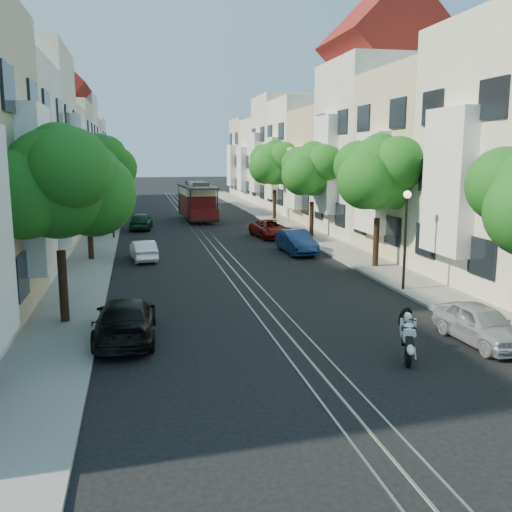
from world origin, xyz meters
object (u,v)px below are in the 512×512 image
tree_w_a (59,186)px  parked_car_e_far (271,229)px  sportbike_rider (408,334)px  parked_car_e_mid (296,242)px  lamp_west (112,198)px  parked_car_w_near (126,319)px  tree_w_c (100,164)px  tree_w_d (108,167)px  tree_w_b (88,180)px  tree_e_c (313,171)px  tree_e_b (380,175)px  parked_car_e_near (481,324)px  parked_car_w_far (141,221)px  tree_e_d (275,164)px  cable_car (197,199)px  parked_car_w_mid (143,250)px  lamp_east (406,225)px

tree_w_a → parked_car_e_far: size_ratio=1.51×
tree_w_a → parked_car_e_far: tree_w_a is taller
sportbike_rider → parked_car_e_mid: 17.67m
lamp_west → sportbike_rider: (8.99, -25.61, -2.06)m
parked_car_w_near → tree_w_c: bearing=-83.4°
tree_w_d → tree_w_b: bearing=-90.0°
tree_w_b → tree_e_c: bearing=22.6°
tree_e_b → parked_car_e_near: tree_e_b is taller
parked_car_e_mid → parked_car_w_far: parked_car_e_mid is taller
tree_w_d → sportbike_rider: size_ratio=3.94×
tree_w_d → parked_car_e_far: tree_w_d is taller
lamp_west → parked_car_e_mid: (10.70, -8.03, -2.16)m
tree_w_b → tree_w_c: size_ratio=0.88×
tree_w_c → tree_w_d: 11.01m
tree_e_d → parked_car_w_far: bearing=-160.0°
lamp_west → parked_car_e_mid: size_ratio=1.00×
lamp_west → parked_car_e_far: bearing=-7.7°
tree_e_b → sportbike_rider: 13.96m
parked_car_e_mid → tree_e_d: bearing=77.7°
tree_e_d → parked_car_w_far: tree_e_d is taller
tree_e_c → tree_w_b: tree_e_c is taller
cable_car → parked_car_e_mid: bearing=-80.7°
parked_car_e_near → sportbike_rider: bearing=-165.2°
tree_w_c → parked_car_w_far: bearing=32.8°
tree_e_b → tree_w_b: (-14.40, 5.00, -0.34)m
cable_car → parked_car_e_far: bearing=-74.2°
tree_w_a → lamp_west: bearing=87.6°
tree_e_b → parked_car_e_near: (-1.67, -11.67, -4.12)m
tree_w_a → parked_car_e_mid: (11.54, 11.99, -4.05)m
tree_w_a → tree_w_b: bearing=90.0°
tree_e_b → tree_w_a: 16.01m
tree_e_b → parked_car_w_near: 15.88m
parked_car_w_far → tree_w_d: bearing=-67.4°
tree_w_b → parked_car_e_near: bearing=-52.6°
parked_car_w_mid → tree_w_c: bearing=-83.1°
tree_e_b → parked_car_w_near: tree_e_b is taller
sportbike_rider → parked_car_w_near: bearing=176.2°
lamp_east → tree_w_b: bearing=143.4°
parked_car_w_far → tree_e_b: bearing=129.4°
tree_w_c → tree_w_d: size_ratio=1.09×
parked_car_e_mid → tree_e_b: bearing=-63.0°
tree_w_a → sportbike_rider: 11.97m
tree_e_b → tree_w_b: size_ratio=1.07×
lamp_west → parked_car_w_mid: size_ratio=1.24×
tree_w_c → sportbike_rider: bearing=-71.0°
tree_w_d → parked_car_w_mid: (2.74, -22.38, -4.04)m
parked_car_w_near → tree_e_b: bearing=-141.8°
tree_w_b → parked_car_e_near: 21.31m
tree_w_c → parked_car_w_near: bearing=-85.4°
tree_w_d → tree_e_c: bearing=-48.0°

